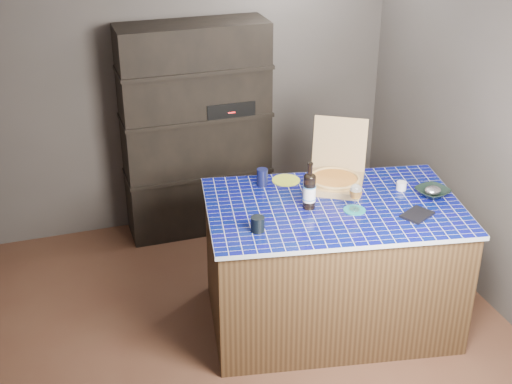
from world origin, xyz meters
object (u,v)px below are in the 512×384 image
object	(u,v)px
kitchen_island	(331,264)
wine_glass	(356,192)
bowl	(433,192)
mead_bottle	(309,190)
dvd_case	(417,215)
pizza_box	(335,177)

from	to	relation	value
kitchen_island	wine_glass	size ratio (longest dim) A/B	9.94
wine_glass	bowl	bearing A→B (deg)	2.92
wine_glass	bowl	size ratio (longest dim) A/B	0.86
mead_bottle	wine_glass	bearing A→B (deg)	-25.30
kitchen_island	mead_bottle	size ratio (longest dim) A/B	5.67
kitchen_island	wine_glass	bearing A→B (deg)	-38.77
mead_bottle	bowl	xyz separation A→B (m)	(0.86, -0.10, -0.10)
dvd_case	bowl	bearing A→B (deg)	104.28
dvd_case	kitchen_island	bearing A→B (deg)	-152.21
wine_glass	dvd_case	bearing A→B (deg)	-28.56
pizza_box	dvd_case	bearing A→B (deg)	-30.24
kitchen_island	pizza_box	distance (m)	0.60
wine_glass	dvd_case	world-z (taller)	wine_glass
pizza_box	bowl	world-z (taller)	pizza_box
mead_bottle	bowl	distance (m)	0.87
mead_bottle	bowl	size ratio (longest dim) A/B	1.51
kitchen_island	bowl	bearing A→B (deg)	3.49
bowl	mead_bottle	bearing A→B (deg)	173.57
mead_bottle	wine_glass	xyz separation A→B (m)	(0.27, -0.13, 0.00)
pizza_box	mead_bottle	xyz separation A→B (m)	(-0.30, -0.26, 0.07)
kitchen_island	dvd_case	world-z (taller)	dvd_case
pizza_box	bowl	distance (m)	0.67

